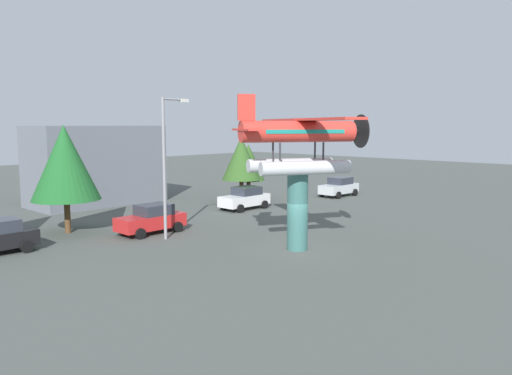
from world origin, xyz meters
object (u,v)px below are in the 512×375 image
(car_far_white, at_px, (245,198))
(tree_center_back, at_px, (241,158))
(car_mid_red, at_px, (152,219))
(car_distant_silver, at_px, (339,187))
(storefront_building, at_px, (96,165))
(tree_east, at_px, (65,163))
(tree_far_east, at_px, (249,163))
(floatplane_monument, at_px, (300,141))
(streetlight_primary, at_px, (167,158))
(display_pedestal, at_px, (297,212))

(car_far_white, distance_m, tree_center_back, 4.26)
(car_mid_red, height_order, car_distant_silver, same)
(storefront_building, distance_m, tree_east, 11.67)
(tree_far_east, bearing_deg, car_distant_silver, -34.21)
(tree_far_east, bearing_deg, car_far_white, -138.71)
(tree_center_back, bearing_deg, tree_far_east, 29.81)
(car_distant_silver, height_order, tree_far_east, tree_far_east)
(floatplane_monument, relative_size, car_distant_silver, 2.31)
(car_far_white, distance_m, car_distant_silver, 11.22)
(tree_center_back, xyz_separation_m, tree_far_east, (2.08, 1.19, -0.53))
(streetlight_primary, height_order, tree_center_back, streetlight_primary)
(streetlight_primary, bearing_deg, car_far_white, 21.07)
(display_pedestal, bearing_deg, streetlight_primary, 113.69)
(storefront_building, relative_size, tree_center_back, 1.86)
(car_mid_red, bearing_deg, floatplane_monument, 108.54)
(floatplane_monument, height_order, tree_east, floatplane_monument)
(car_mid_red, bearing_deg, display_pedestal, 108.00)
(display_pedestal, bearing_deg, car_distant_silver, 28.10)
(car_mid_red, xyz_separation_m, tree_east, (-3.45, 3.83, 3.42))
(display_pedestal, bearing_deg, floatplane_monument, -27.84)
(display_pedestal, bearing_deg, tree_center_back, 55.42)
(storefront_building, xyz_separation_m, tree_far_east, (10.62, -7.34, 0.01))
(tree_far_east, bearing_deg, storefront_building, 145.35)
(car_far_white, height_order, storefront_building, storefront_building)
(floatplane_monument, relative_size, tree_east, 1.48)
(car_mid_red, xyz_separation_m, tree_far_east, (14.28, 5.67, 2.38))
(display_pedestal, height_order, tree_east, tree_east)
(car_mid_red, distance_m, storefront_building, 13.72)
(tree_east, bearing_deg, car_mid_red, -47.94)
(floatplane_monument, xyz_separation_m, streetlight_primary, (-3.22, 7.14, -1.05))
(car_far_white, relative_size, tree_center_back, 0.75)
(display_pedestal, bearing_deg, car_mid_red, 108.00)
(floatplane_monument, relative_size, tree_center_back, 1.73)
(car_far_white, bearing_deg, tree_east, -7.23)
(display_pedestal, bearing_deg, storefront_building, 88.05)
(display_pedestal, bearing_deg, tree_far_east, 52.22)
(car_mid_red, xyz_separation_m, storefront_building, (3.67, 13.01, 2.37))
(car_distant_silver, distance_m, tree_far_east, 8.89)
(streetlight_primary, bearing_deg, display_pedestal, -66.31)
(car_distant_silver, distance_m, tree_east, 25.23)
(tree_east, bearing_deg, storefront_building, 52.20)
(car_distant_silver, bearing_deg, tree_far_east, -34.21)
(car_mid_red, distance_m, tree_east, 6.19)
(car_mid_red, height_order, tree_center_back, tree_center_back)
(car_far_white, distance_m, streetlight_primary, 11.78)
(streetlight_primary, bearing_deg, floatplane_monument, -65.72)
(storefront_building, relative_size, tree_far_east, 2.15)
(display_pedestal, distance_m, car_mid_red, 9.52)
(car_distant_silver, xyz_separation_m, tree_center_back, (-9.16, 3.62, 2.90))
(display_pedestal, height_order, floatplane_monument, floatplane_monument)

